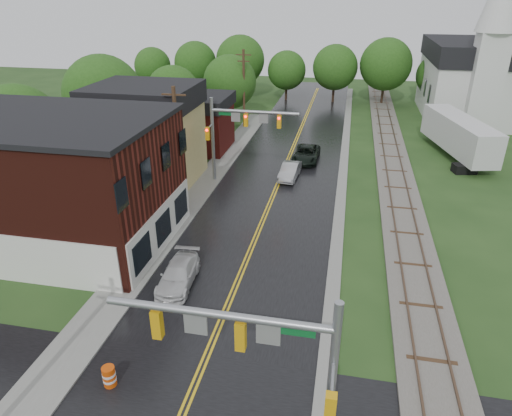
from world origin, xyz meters
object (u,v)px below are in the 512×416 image
(traffic_signal_far, at_px, (237,126))
(pickup_white, at_px, (178,275))
(tree_left_a, at_px, (20,130))
(brick_building, at_px, (54,181))
(utility_pole_c, at_px, (244,88))
(tree_left_c, at_px, (174,94))
(construction_barrel, at_px, (109,376))
(utility_pole_b, at_px, (178,145))
(tree_left_e, at_px, (231,83))
(semi_trailer, at_px, (459,134))
(suv_dark, at_px, (306,154))
(church, at_px, (472,72))
(tree_left_b, at_px, (105,97))
(sedan_silver, at_px, (290,171))
(traffic_signal_near, at_px, (264,352))

(traffic_signal_far, xyz_separation_m, pickup_white, (0.27, -15.47, -4.34))
(traffic_signal_far, height_order, tree_left_a, tree_left_a)
(brick_building, bearing_deg, pickup_white, -20.50)
(utility_pole_c, bearing_deg, tree_left_c, -149.80)
(pickup_white, bearing_deg, construction_barrel, -96.26)
(utility_pole_b, relative_size, utility_pole_c, 1.00)
(brick_building, bearing_deg, tree_left_e, 83.29)
(semi_trailer, bearing_deg, suv_dark, -163.50)
(utility_pole_b, height_order, suv_dark, utility_pole_b)
(suv_dark, xyz_separation_m, semi_trailer, (14.43, 4.27, 1.59))
(church, bearing_deg, tree_left_a, -141.37)
(church, distance_m, pickup_white, 48.44)
(tree_left_b, xyz_separation_m, pickup_white, (14.65, -20.37, -5.09))
(traffic_signal_far, relative_size, sedan_silver, 1.82)
(sedan_silver, bearing_deg, utility_pole_b, -134.26)
(church, xyz_separation_m, construction_barrel, (-23.49, -49.74, -5.35))
(utility_pole_b, relative_size, pickup_white, 2.07)
(tree_left_a, relative_size, pickup_white, 2.00)
(brick_building, relative_size, utility_pole_b, 1.59)
(tree_left_b, bearing_deg, traffic_signal_far, -18.81)
(suv_dark, bearing_deg, tree_left_b, -173.93)
(utility_pole_c, height_order, pickup_white, utility_pole_c)
(tree_left_c, distance_m, construction_barrel, 37.58)
(church, relative_size, tree_left_b, 2.06)
(brick_building, bearing_deg, sedan_silver, 45.94)
(tree_left_e, bearing_deg, tree_left_a, -114.62)
(suv_dark, bearing_deg, tree_left_e, 131.95)
(traffic_signal_far, height_order, tree_left_b, tree_left_b)
(tree_left_a, xyz_separation_m, semi_trailer, (36.04, 15.88, -2.82))
(tree_left_e, bearing_deg, brick_building, -96.71)
(church, xyz_separation_m, traffic_signal_far, (-23.47, -26.74, -0.86))
(tree_left_e, distance_m, semi_trailer, 26.45)
(tree_left_e, bearing_deg, construction_barrel, -82.72)
(utility_pole_c, relative_size, semi_trailer, 0.72)
(tree_left_a, distance_m, suv_dark, 24.92)
(utility_pole_b, distance_m, tree_left_c, 19.24)
(utility_pole_b, height_order, construction_barrel, utility_pole_b)
(utility_pole_c, xyz_separation_m, construction_barrel, (3.31, -40.00, -4.24))
(tree_left_e, height_order, construction_barrel, tree_left_e)
(tree_left_b, distance_m, tree_left_e, 16.67)
(utility_pole_b, relative_size, sedan_silver, 2.23)
(utility_pole_b, distance_m, utility_pole_c, 22.00)
(utility_pole_c, bearing_deg, pickup_white, -83.67)
(tree_left_a, bearing_deg, suv_dark, 28.23)
(tree_left_c, bearing_deg, tree_left_a, -108.43)
(utility_pole_c, bearing_deg, suv_dark, -50.81)
(construction_barrel, bearing_deg, traffic_signal_near, -16.02)
(traffic_signal_far, bearing_deg, sedan_silver, 22.05)
(traffic_signal_near, xyz_separation_m, tree_left_a, (-23.32, 19.90, 0.15))
(church, xyz_separation_m, tree_left_b, (-37.85, -21.84, -0.12))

